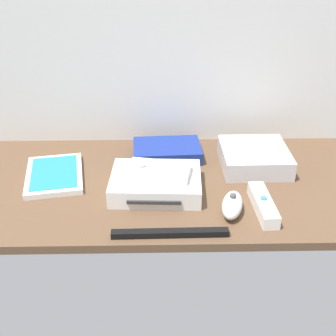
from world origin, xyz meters
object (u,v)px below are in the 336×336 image
object	(u,v)px
game_case	(54,175)
network_router	(167,151)
game_console	(156,183)
remote_nunchuk	(232,205)
remote_wand	(263,205)
mini_computer	(254,157)
sensor_bar	(170,233)
remote_classic_pad	(159,171)

from	to	relation	value
game_case	network_router	world-z (taller)	network_router
game_console	remote_nunchuk	distance (cm)	19.10
game_case	remote_nunchuk	distance (cm)	45.13
game_console	remote_wand	world-z (taller)	game_console
mini_computer	game_case	size ratio (longest dim) A/B	0.82
game_console	mini_computer	size ratio (longest dim) A/B	1.26
network_router	sensor_bar	size ratio (longest dim) A/B	0.78
game_case	network_router	size ratio (longest dim) A/B	1.13
remote_classic_pad	game_console	bearing A→B (deg)	-160.93
remote_classic_pad	sensor_bar	world-z (taller)	remote_classic_pad
game_case	remote_classic_pad	distance (cm)	27.36
game_console	remote_nunchuk	size ratio (longest dim) A/B	2.02
network_router	game_case	bearing A→B (deg)	-162.61
network_router	remote_wand	bearing A→B (deg)	-54.47
game_console	remote_classic_pad	distance (cm)	3.28
network_router	sensor_bar	world-z (taller)	network_router
mini_computer	sensor_bar	distance (cm)	36.75
remote_nunchuk	game_console	bearing A→B (deg)	165.34
network_router	sensor_bar	bearing A→B (deg)	-93.29
game_console	network_router	size ratio (longest dim) A/B	1.17
sensor_bar	remote_nunchuk	bearing A→B (deg)	29.20
game_console	remote_nunchuk	world-z (taller)	remote_nunchuk
mini_computer	remote_nunchuk	bearing A→B (deg)	-112.88
remote_nunchuk	sensor_bar	bearing A→B (deg)	-135.94
game_case	sensor_bar	world-z (taller)	game_case
remote_wand	sensor_bar	size ratio (longest dim) A/B	0.62
remote_wand	mini_computer	bearing A→B (deg)	81.87
mini_computer	game_console	bearing A→B (deg)	-155.42
game_console	remote_classic_pad	xyz separation A→B (cm)	(0.69, 0.10, 3.21)
mini_computer	network_router	distance (cm)	23.35
mini_computer	remote_classic_pad	distance (cm)	27.58
remote_nunchuk	mini_computer	bearing A→B (deg)	81.19
remote_nunchuk	remote_classic_pad	xyz separation A→B (cm)	(-16.07, 9.28, 3.37)
game_case	mini_computer	bearing A→B (deg)	-4.62
remote_wand	remote_nunchuk	size ratio (longest dim) A/B	1.39
game_case	remote_wand	size ratio (longest dim) A/B	1.41
game_console	remote_nunchuk	xyz separation A→B (cm)	(16.75, -9.18, -0.16)
game_console	remote_wand	bearing A→B (deg)	-16.93
mini_computer	game_case	bearing A→B (deg)	-174.54
remote_wand	remote_classic_pad	distance (cm)	24.89
network_router	remote_wand	xyz separation A→B (cm)	(20.78, -25.92, -0.19)
mini_computer	remote_classic_pad	size ratio (longest dim) A/B	1.10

